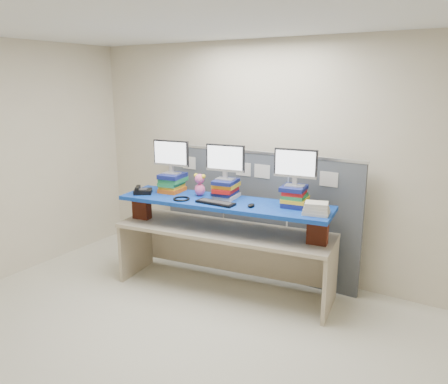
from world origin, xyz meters
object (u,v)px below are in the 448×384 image
Objects in this scene: desk_phone at (142,191)px; monitor_center at (225,160)px; desk at (224,241)px; keyboard at (216,203)px; monitor_left at (171,155)px; blue_board at (224,203)px; monitor_right at (295,165)px.

monitor_center is at bearing -15.03° from desk_phone.
desk is 5.58× the size of monitor_center.
desk_phone is (-0.96, -0.08, 0.02)m from keyboard.
desk is 1.16m from monitor_left.
monitor_left is at bearing 9.38° from desk_phone.
blue_board is 5.46× the size of keyboard.
desk_phone is (-1.70, -0.45, -0.40)m from monitor_right.
monitor_left is (-0.73, 0.02, 0.46)m from blue_board.
monitor_right is 1.04× the size of keyboard.
monitor_center reaches higher than keyboard.
blue_board is at bearing 172.01° from desk.
monitor_right reaches higher than desk_phone.
monitor_left reaches higher than keyboard.
keyboard is (0.72, -0.16, -0.43)m from monitor_left.
desk is at bearing -72.65° from monitor_center.
desk is at bearing 84.88° from keyboard.
desk_phone is (-0.25, -0.24, -0.41)m from monitor_left.
monitor_left is 1.00× the size of monitor_right.
monitor_left is at bearing 180.00° from monitor_right.
monitor_center is (0.68, 0.09, -0.01)m from monitor_left.
monitor_center is at bearing 0.00° from monitor_left.
monitor_center is 0.49m from keyboard.
blue_board is at bearing 84.88° from keyboard.
monitor_left is 1.47m from monitor_right.
keyboard reaches higher than desk.
monitor_center reaches higher than desk_phone.
monitor_left is at bearing 170.66° from blue_board.
keyboard is at bearing -161.42° from monitor_right.
monitor_right is (1.45, 0.20, -0.01)m from monitor_left.
monitor_right reaches higher than desk.
monitor_center is (-0.05, 0.11, 0.45)m from blue_board.
keyboard is (-0.01, -0.15, 0.48)m from desk.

